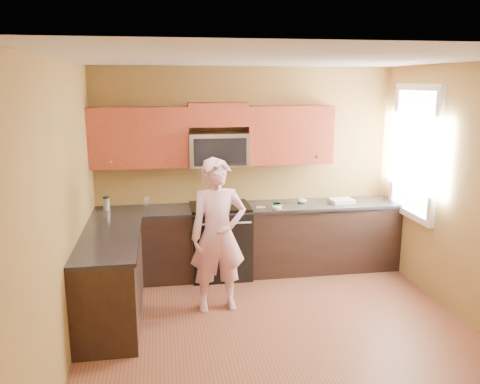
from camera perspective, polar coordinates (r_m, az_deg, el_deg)
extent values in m
plane|color=brown|center=(5.18, 4.69, -16.19)|extent=(4.00, 4.00, 0.00)
plane|color=white|center=(4.54, 5.32, 15.18)|extent=(4.00, 4.00, 0.00)
plane|color=olive|center=(6.60, 0.74, 2.65)|extent=(4.00, 0.00, 4.00)
plane|color=olive|center=(2.89, 14.91, -11.18)|extent=(4.00, 0.00, 4.00)
plane|color=olive|center=(4.63, -19.82, -2.45)|extent=(0.00, 4.00, 4.00)
plane|color=olive|center=(5.52, 25.56, -0.59)|extent=(0.00, 4.00, 4.00)
cube|color=black|center=(6.53, 1.17, -5.69)|extent=(4.00, 0.60, 0.88)
cube|color=black|center=(5.43, -14.81, -10.02)|extent=(0.60, 1.60, 0.88)
cube|color=black|center=(6.39, 1.21, -1.81)|extent=(4.00, 0.62, 0.04)
cube|color=black|center=(5.28, -14.98, -5.40)|extent=(0.62, 1.60, 0.04)
cube|color=maroon|center=(6.29, -2.62, 9.03)|extent=(0.76, 0.33, 0.30)
imported|color=pink|center=(5.39, -2.57, -5.07)|extent=(0.65, 0.46, 1.71)
cube|color=#B27F47|center=(6.28, 2.42, -1.82)|extent=(0.14, 0.14, 0.01)
ellipsoid|color=silver|center=(6.21, 4.23, -1.79)|extent=(0.15, 0.15, 0.06)
ellipsoid|color=silver|center=(6.58, 7.23, -1.01)|extent=(0.13, 0.14, 0.07)
cube|color=white|center=(6.69, 11.75, -1.02)|extent=(0.32, 0.27, 0.05)
cylinder|color=silver|center=(6.47, -10.82, -1.12)|extent=(0.08, 0.08, 0.12)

